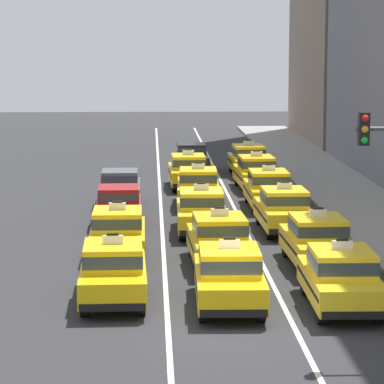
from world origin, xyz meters
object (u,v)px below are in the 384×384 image
at_px(taxi_center_second, 219,239).
at_px(taxi_center_third, 201,210).
at_px(taxi_center_fourth, 198,186).
at_px(taxi_right_fourth, 268,188).
at_px(taxi_center_nearest, 229,276).
at_px(taxi_right_fifth, 256,172).
at_px(taxi_right_sixth, 248,159).
at_px(taxi_left_nearest, 113,271).
at_px(taxi_right_third, 284,209).
at_px(taxi_center_fifth, 188,170).
at_px(taxi_left_second, 118,233).
at_px(sedan_left_third, 119,205).
at_px(taxi_right_nearest, 341,277).
at_px(sedan_center_sixth, 191,157).
at_px(taxi_right_second, 317,240).
at_px(sedan_left_fourth, 120,187).

height_order(taxi_center_second, taxi_center_third, same).
height_order(taxi_center_fourth, taxi_right_fourth, same).
xyz_separation_m(taxi_center_nearest, taxi_right_fifth, (3.00, 22.10, 0.00)).
distance_m(taxi_center_nearest, taxi_right_sixth, 27.63).
height_order(taxi_left_nearest, taxi_right_fifth, same).
bearing_deg(taxi_right_third, taxi_center_fourth, 115.54).
relative_size(taxi_center_fourth, taxi_center_fifth, 1.00).
bearing_deg(taxi_left_second, taxi_right_fourth, 58.50).
bearing_deg(sedan_left_third, taxi_left_nearest, -88.92).
bearing_deg(taxi_right_nearest, sedan_left_third, 116.71).
distance_m(taxi_center_nearest, taxi_center_second, 5.11).
xyz_separation_m(taxi_left_nearest, sedan_center_sixth, (3.26, 28.44, -0.03)).
xyz_separation_m(taxi_center_second, taxi_right_sixth, (3.05, 22.34, 0.00)).
relative_size(sedan_left_third, taxi_right_third, 0.95).
bearing_deg(taxi_right_second, taxi_center_second, 175.37).
height_order(taxi_left_nearest, taxi_center_third, same).
height_order(taxi_right_second, taxi_right_fifth, same).
height_order(taxi_center_second, taxi_right_nearest, same).
bearing_deg(taxi_center_fourth, taxi_right_sixth, 72.71).
distance_m(sedan_left_fourth, sedan_center_sixth, 12.19).
distance_m(taxi_left_nearest, taxi_left_second, 5.74).
relative_size(sedan_left_fourth, taxi_center_fourth, 0.93).
relative_size(taxi_center_second, taxi_right_third, 1.01).
xyz_separation_m(taxi_right_fourth, taxi_right_sixth, (0.16, 10.90, 0.00)).
xyz_separation_m(taxi_center_second, taxi_right_nearest, (2.93, -5.40, 0.00)).
xyz_separation_m(sedan_left_third, taxi_center_fifth, (3.10, 10.43, 0.03)).
distance_m(sedan_left_third, taxi_center_second, 8.08).
height_order(sedan_left_third, taxi_right_fourth, taxi_right_fourth).
xyz_separation_m(taxi_left_second, taxi_right_fifth, (6.23, 15.66, 0.00)).
relative_size(taxi_center_nearest, taxi_right_sixth, 1.00).
height_order(sedan_left_third, taxi_right_sixth, taxi_right_sixth).
bearing_deg(taxi_right_sixth, sedan_center_sixth, 150.77).
height_order(taxi_center_fourth, taxi_right_nearest, same).
bearing_deg(taxi_left_nearest, sedan_center_sixth, 83.46).
relative_size(taxi_left_second, taxi_center_nearest, 0.99).
height_order(taxi_center_third, taxi_center_fifth, same).
distance_m(taxi_center_third, taxi_right_fifth, 11.74).
distance_m(taxi_center_second, taxi_right_fourth, 11.80).
relative_size(taxi_center_second, taxi_right_fifth, 1.00).
relative_size(taxi_center_third, taxi_right_sixth, 1.00).
bearing_deg(taxi_right_nearest, taxi_right_fifth, 90.00).
bearing_deg(sedan_left_third, taxi_center_third, -26.65).
bearing_deg(taxi_center_third, taxi_right_nearest, -73.78).
relative_size(taxi_center_fifth, taxi_right_sixth, 1.00).
bearing_deg(taxi_right_second, sedan_center_sixth, 97.27).
bearing_deg(sedan_left_fourth, taxi_center_third, -63.98).
bearing_deg(sedan_center_sixth, taxi_left_nearest, -96.54).
distance_m(taxi_left_nearest, taxi_center_second, 5.47).
height_order(taxi_left_second, taxi_right_second, same).
relative_size(taxi_left_nearest, taxi_center_third, 1.00).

